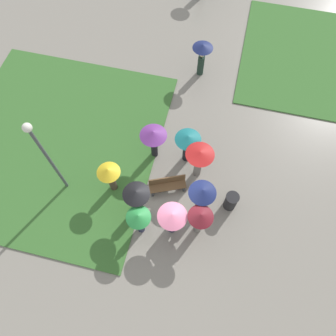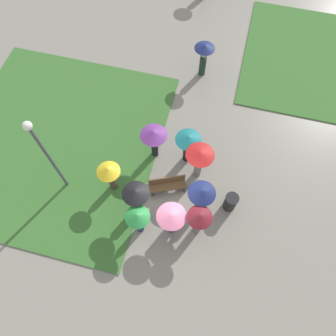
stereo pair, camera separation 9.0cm
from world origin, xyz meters
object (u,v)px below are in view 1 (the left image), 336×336
at_px(crowd_person_red, 199,158).
at_px(crowd_person_black, 137,197).
at_px(trash_bin, 231,201).
at_px(crowd_person_navy, 202,195).
at_px(crowd_person_purple, 153,137).
at_px(crowd_person_pink, 172,219).
at_px(crowd_person_maroon, 200,219).
at_px(crowd_person_yellow, 109,175).
at_px(lamp_post, 44,152).
at_px(crowd_person_teal, 188,143).
at_px(crowd_person_green, 139,219).
at_px(park_bench, 167,184).
at_px(lone_walker_far_path, 202,54).

height_order(crowd_person_red, crowd_person_black, crowd_person_black).
distance_m(trash_bin, crowd_person_navy, 1.63).
bearing_deg(crowd_person_purple, crowd_person_pink, -52.64).
distance_m(trash_bin, crowd_person_maroon, 1.96).
bearing_deg(crowd_person_black, crowd_person_purple, 106.51).
xyz_separation_m(crowd_person_pink, crowd_person_yellow, (-2.83, 1.16, 0.11)).
distance_m(crowd_person_yellow, crowd_person_navy, 3.73).
relative_size(trash_bin, crowd_person_navy, 0.48).
distance_m(lamp_post, crowd_person_teal, 5.63).
height_order(crowd_person_pink, crowd_person_green, crowd_person_green).
bearing_deg(crowd_person_pink, crowd_person_green, -87.01).
bearing_deg(crowd_person_black, crowd_person_maroon, 8.91).
xyz_separation_m(trash_bin, crowd_person_black, (-3.62, -1.04, 0.88)).
xyz_separation_m(crowd_person_pink, crowd_person_green, (-1.20, -0.33, 0.08)).
relative_size(trash_bin, crowd_person_black, 0.49).
distance_m(park_bench, lone_walker_far_path, 6.80).
bearing_deg(crowd_person_yellow, lone_walker_far_path, -37.64).
relative_size(crowd_person_pink, crowd_person_green, 0.99).
relative_size(lamp_post, crowd_person_teal, 2.56).
bearing_deg(park_bench, crowd_person_red, 19.84).
relative_size(park_bench, crowd_person_teal, 0.86).
xyz_separation_m(trash_bin, crowd_person_red, (-1.62, 1.15, 0.95)).
height_order(lamp_post, crowd_person_pink, lamp_post).
bearing_deg(crowd_person_teal, trash_bin, 174.33).
height_order(trash_bin, crowd_person_purple, crowd_person_purple).
bearing_deg(crowd_person_green, crowd_person_navy, 66.14).
height_order(crowd_person_pink, crowd_person_black, crowd_person_black).
xyz_separation_m(crowd_person_red, crowd_person_maroon, (0.51, -2.49, -0.05)).
relative_size(crowd_person_yellow, crowd_person_maroon, 0.95).
xyz_separation_m(lamp_post, crowd_person_maroon, (5.86, -0.59, -1.62)).
relative_size(crowd_person_green, crowd_person_yellow, 0.98).
height_order(crowd_person_navy, crowd_person_maroon, crowd_person_navy).
bearing_deg(lone_walker_far_path, trash_bin, 126.44).
xyz_separation_m(trash_bin, crowd_person_teal, (-2.23, 1.80, 0.86)).
bearing_deg(park_bench, lamp_post, 168.55).
relative_size(crowd_person_red, crowd_person_yellow, 1.07).
distance_m(park_bench, crowd_person_yellow, 2.47).
xyz_separation_m(park_bench, crowd_person_teal, (0.47, 1.66, 0.89)).
xyz_separation_m(crowd_person_navy, lone_walker_far_path, (-1.36, 7.32, -0.15)).
bearing_deg(crowd_person_purple, crowd_person_yellow, -111.22).
distance_m(trash_bin, crowd_person_red, 2.21).
height_order(crowd_person_purple, crowd_person_navy, crowd_person_navy).
distance_m(lamp_post, crowd_person_black, 3.74).
bearing_deg(crowd_person_navy, crowd_person_yellow, 102.24).
relative_size(crowd_person_green, crowd_person_maroon, 0.93).
distance_m(trash_bin, crowd_person_teal, 3.00).
height_order(trash_bin, crowd_person_pink, crowd_person_pink).
bearing_deg(crowd_person_red, crowd_person_maroon, -74.16).
bearing_deg(crowd_person_red, lamp_post, -156.18).
bearing_deg(crowd_person_purple, crowd_person_green, -72.94).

